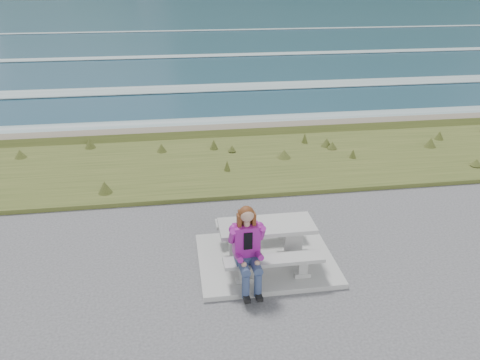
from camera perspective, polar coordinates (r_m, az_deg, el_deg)
The scene contains 8 objects.
concrete_slab at distance 9.27m, azimuth 3.15°, elevation -9.67°, with size 2.60×2.10×0.10m, color #A1A29C.
picnic_table at distance 8.93m, azimuth 3.25°, elevation -6.30°, with size 1.80×0.75×0.75m.
bench_landward at distance 8.48m, azimuth 4.16°, elevation -10.05°, with size 1.80×0.35×0.45m.
bench_seaward at distance 9.64m, azimuth 2.39°, elevation -5.39°, with size 1.80×0.35×0.45m.
grass_verge at distance 13.65m, azimuth -0.97°, elevation 1.88°, with size 160.00×4.50×0.22m, color #39491B.
shore_drop at distance 16.35m, azimuth -2.31°, elevation 5.74°, with size 160.00×0.80×2.20m, color #675F4D.
ocean at distance 33.37m, azimuth -5.59°, elevation 12.28°, with size 1600.00×1600.00×0.09m.
seated_woman at distance 8.16m, azimuth 1.03°, elevation -9.74°, with size 0.47×0.79×1.51m.
Camera 1 is at (-1.62, -7.50, 5.25)m, focal length 35.00 mm.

